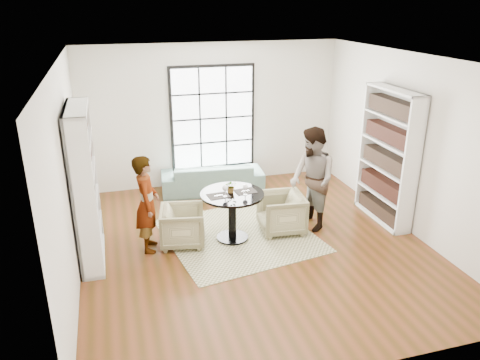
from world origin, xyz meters
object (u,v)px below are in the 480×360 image
object	(u,v)px
pedestal_table	(232,206)
armchair_left	(183,226)
sofa	(212,177)
flower_centerpiece	(231,186)
wine_glass_left	(225,188)
armchair_right	(281,213)
person_left	(147,204)
person_right	(312,180)
wine_glass_right	(245,187)

from	to	relation	value
pedestal_table	armchair_left	distance (m)	0.87
sofa	flower_centerpiece	world-z (taller)	flower_centerpiece
pedestal_table	sofa	world-z (taller)	pedestal_table
pedestal_table	wine_glass_left	distance (m)	0.42
pedestal_table	armchair_right	bearing A→B (deg)	3.08
sofa	armchair_right	distance (m)	2.25
pedestal_table	person_left	xyz separation A→B (m)	(-1.38, 0.05, 0.19)
armchair_right	pedestal_table	bearing A→B (deg)	-81.86
person_left	flower_centerpiece	bearing A→B (deg)	-82.79
sofa	person_right	world-z (taller)	person_right
flower_centerpiece	armchair_right	bearing A→B (deg)	0.61
pedestal_table	armchair_left	world-z (taller)	pedestal_table
flower_centerpiece	person_left	bearing A→B (deg)	179.47
pedestal_table	flower_centerpiece	size ratio (longest dim) A/B	4.89
flower_centerpiece	armchair_left	bearing A→B (deg)	179.11
wine_glass_left	armchair_left	bearing A→B (deg)	166.52
armchair_left	wine_glass_right	world-z (taller)	wine_glass_right
person_left	wine_glass_right	bearing A→B (deg)	-88.64
sofa	wine_glass_right	distance (m)	2.38
person_right	sofa	bearing A→B (deg)	-152.78
pedestal_table	person_right	distance (m)	1.47
sofa	armchair_left	xyz separation A→B (m)	(-0.98, -2.12, 0.02)
wine_glass_left	wine_glass_right	xyz separation A→B (m)	(0.33, -0.01, -0.01)
armchair_left	person_right	world-z (taller)	person_right
person_left	person_right	world-z (taller)	person_right
person_left	flower_centerpiece	world-z (taller)	person_left
pedestal_table	person_left	size ratio (longest dim) A/B	0.66
person_right	armchair_left	bearing A→B (deg)	-94.24
sofa	wine_glass_left	xyz separation A→B (m)	(-0.29, -2.28, 0.67)
armchair_left	person_left	xyz separation A→B (m)	(-0.55, -0.00, 0.47)
armchair_left	flower_centerpiece	bearing A→B (deg)	-80.56
person_left	flower_centerpiece	size ratio (longest dim) A/B	7.38
person_right	wine_glass_right	world-z (taller)	person_right
pedestal_table	wine_glass_right	world-z (taller)	wine_glass_right
person_left	wine_glass_right	world-z (taller)	person_left
sofa	armchair_right	xyz separation A→B (m)	(0.74, -2.12, 0.03)
person_left	wine_glass_left	xyz separation A→B (m)	(1.23, -0.16, 0.19)
armchair_right	sofa	bearing A→B (deg)	-155.63
wine_glass_right	sofa	bearing A→B (deg)	90.98
armchair_left	wine_glass_left	xyz separation A→B (m)	(0.68, -0.16, 0.66)
person_right	wine_glass_right	bearing A→B (deg)	-86.35
sofa	person_right	bearing A→B (deg)	127.10
sofa	person_left	distance (m)	2.65
person_left	person_right	bearing A→B (deg)	-82.32
wine_glass_right	wine_glass_left	bearing A→B (deg)	177.98
wine_glass_right	flower_centerpiece	xyz separation A→B (m)	(-0.20, 0.16, -0.03)
person_left	sofa	bearing A→B (deg)	-28.04
wine_glass_left	flower_centerpiece	bearing A→B (deg)	47.57
person_right	flower_centerpiece	bearing A→B (deg)	-93.78
flower_centerpiece	pedestal_table	bearing A→B (deg)	-78.36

